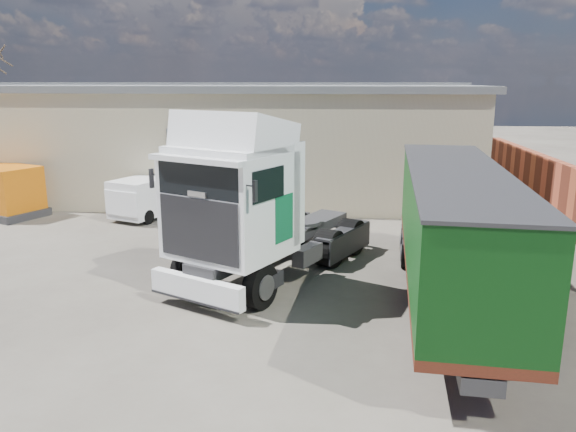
# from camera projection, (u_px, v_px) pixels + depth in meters

# --- Properties ---
(ground) EXTENTS (120.00, 120.00, 0.00)m
(ground) POSITION_uv_depth(u_px,v_px,m) (209.00, 311.00, 13.76)
(ground) COLOR black
(ground) RESTS_ON ground
(warehouse) EXTENTS (30.60, 12.60, 5.42)m
(warehouse) POSITION_uv_depth(u_px,v_px,m) (165.00, 137.00, 29.17)
(warehouse) COLOR #BCB491
(warehouse) RESTS_ON ground
(tractor_unit) EXTENTS (5.58, 7.50, 4.82)m
(tractor_unit) POSITION_uv_depth(u_px,v_px,m) (252.00, 213.00, 15.16)
(tractor_unit) COLOR black
(tractor_unit) RESTS_ON ground
(box_trailer) EXTENTS (3.05, 10.61, 3.48)m
(box_trailer) POSITION_uv_depth(u_px,v_px,m) (453.00, 224.00, 13.60)
(box_trailer) COLOR #2D2D30
(box_trailer) RESTS_ON ground
(panel_van) EXTENTS (3.03, 4.37, 1.65)m
(panel_van) POSITION_uv_depth(u_px,v_px,m) (153.00, 196.00, 23.32)
(panel_van) COLOR black
(panel_van) RESTS_ON ground
(orange_skip) EXTENTS (3.90, 3.26, 2.08)m
(orange_skip) POSITION_uv_depth(u_px,v_px,m) (3.00, 194.00, 23.37)
(orange_skip) COLOR #2D2D30
(orange_skip) RESTS_ON ground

